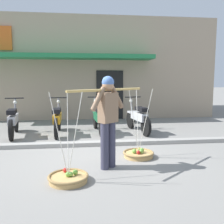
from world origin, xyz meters
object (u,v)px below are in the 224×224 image
Objects in this scene: motorcycle_second_in_row at (57,120)px; motorcycle_third_in_row at (98,118)px; fruit_basket_left_side at (138,154)px; fruit_basket_right_side at (68,177)px; motorcycle_nearest_shop at (13,121)px; motorcycle_end_of_row at (138,118)px; fruit_vendor at (108,116)px.

motorcycle_second_in_row is 1.00× the size of motorcycle_third_in_row.
fruit_basket_left_side and fruit_basket_right_side have the same top height.
motorcycle_nearest_shop is 2.47m from motorcycle_third_in_row.
fruit_vendor is at bearing -112.61° from motorcycle_end_of_row.
fruit_vendor is 3.86m from motorcycle_nearest_shop.
fruit_basket_right_side reaches higher than motorcycle_third_in_row.
fruit_vendor is 0.93× the size of motorcycle_nearest_shop.
fruit_basket_right_side is at bearing -141.30° from fruit_vendor.
fruit_basket_right_side is 0.80× the size of motorcycle_second_in_row.
fruit_vendor reaches higher than motorcycle_second_in_row.
fruit_basket_right_side is 0.80× the size of motorcycle_nearest_shop.
fruit_basket_left_side is 3.12m from motorcycle_second_in_row.
motorcycle_second_in_row is (-1.19, 3.02, -0.53)m from fruit_vendor.
fruit_basket_left_side reaches higher than motorcycle_third_in_row.
motorcycle_nearest_shop is 1.24m from motorcycle_second_in_row.
fruit_basket_left_side is 2.70m from motorcycle_third_in_row.
motorcycle_second_in_row is (1.24, 0.08, 0.00)m from motorcycle_nearest_shop.
motorcycle_third_in_row is (2.47, 0.21, 0.00)m from motorcycle_nearest_shop.
fruit_basket_left_side is 0.80× the size of motorcycle_third_in_row.
fruit_vendor reaches higher than motorcycle_third_in_row.
motorcycle_end_of_row is (0.56, 2.48, 0.38)m from fruit_basket_left_side.
motorcycle_nearest_shop is 3.70m from motorcycle_end_of_row.
fruit_basket_right_side is at bearing -141.28° from fruit_basket_left_side.
fruit_basket_left_side is at bearing -102.78° from motorcycle_end_of_row.
motorcycle_nearest_shop is (-2.43, 2.94, -0.53)m from fruit_vendor.
fruit_vendor is at bearing -90.61° from motorcycle_third_in_row.
motorcycle_end_of_row is (1.24, -0.10, 0.00)m from motorcycle_third_in_row.
fruit_basket_right_side reaches higher than motorcycle_nearest_shop.
motorcycle_nearest_shop is at bearing 129.55° from fruit_vendor.
fruit_vendor reaches higher than fruit_basket_left_side.
motorcycle_second_in_row is 2.46m from motorcycle_end_of_row.
fruit_basket_left_side is 3.96m from motorcycle_nearest_shop.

